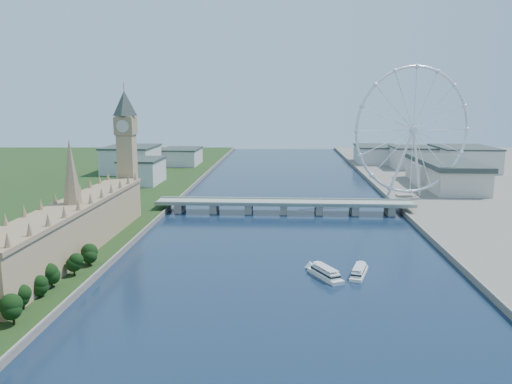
{
  "coord_description": "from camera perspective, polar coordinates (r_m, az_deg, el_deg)",
  "views": [
    {
      "loc": [
        -0.04,
        -119.92,
        94.61
      ],
      "look_at": [
        -18.79,
        210.0,
        34.29
      ],
      "focal_mm": 35.0,
      "sensor_mm": 36.0,
      "label": 1
    }
  ],
  "objects": [
    {
      "name": "parliament_range",
      "position": [
        325.92,
        -20.02,
        -3.8
      ],
      "size": [
        24.0,
        200.0,
        70.0
      ],
      "color": "tan",
      "rests_on": "ground"
    },
    {
      "name": "big_ben",
      "position": [
        418.93,
        -14.63,
        6.17
      ],
      "size": [
        20.02,
        20.02,
        110.0
      ],
      "color": "tan",
      "rests_on": "ground"
    },
    {
      "name": "westminster_bridge",
      "position": [
        429.04,
        3.19,
        -1.51
      ],
      "size": [
        220.0,
        22.0,
        9.5
      ],
      "color": "gray",
      "rests_on": "ground"
    },
    {
      "name": "london_eye",
      "position": [
        490.67,
        17.53,
        6.7
      ],
      "size": [
        113.6,
        39.12,
        124.3
      ],
      "color": "silver",
      "rests_on": "ground"
    },
    {
      "name": "county_hall",
      "position": [
        584.81,
        20.62,
        0.37
      ],
      "size": [
        54.0,
        144.0,
        35.0
      ],
      "primitive_type": null,
      "color": "beige",
      "rests_on": "ground"
    },
    {
      "name": "city_skyline",
      "position": [
        685.54,
        6.53,
        3.77
      ],
      "size": [
        505.0,
        280.0,
        32.0
      ],
      "color": "beige",
      "rests_on": "ground"
    },
    {
      "name": "tour_boat_near",
      "position": [
        277.87,
        7.91,
        -9.66
      ],
      "size": [
        20.59,
        29.67,
        6.54
      ],
      "primitive_type": null,
      "rotation": [
        0.0,
        0.0,
        0.49
      ],
      "color": "silver",
      "rests_on": "ground"
    },
    {
      "name": "tour_boat_far",
      "position": [
        283.96,
        11.66,
        -9.34
      ],
      "size": [
        14.52,
        27.64,
        5.9
      ],
      "primitive_type": null,
      "rotation": [
        0.0,
        0.0,
        -0.3
      ],
      "color": "silver",
      "rests_on": "ground"
    }
  ]
}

